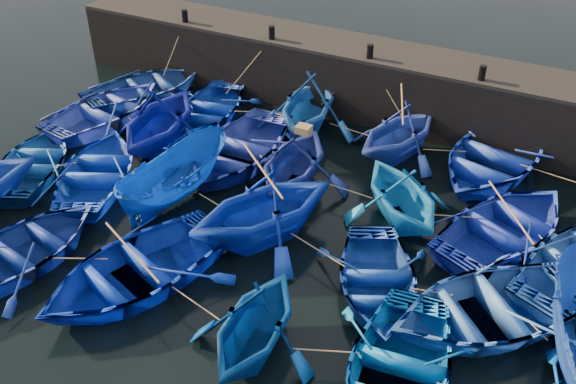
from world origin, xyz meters
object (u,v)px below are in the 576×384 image
at_px(wooden_crate, 304,129).
at_px(boat_13, 34,162).
at_px(boat_8, 237,148).
at_px(boat_0, 146,87).

bearing_deg(wooden_crate, boat_13, -159.02).
distance_m(boat_8, wooden_crate, 3.28).
distance_m(boat_0, wooden_crate, 9.22).
height_order(boat_0, wooden_crate, wooden_crate).
bearing_deg(boat_0, boat_13, 118.62).
xyz_separation_m(boat_0, boat_8, (5.78, -2.50, 0.03)).
bearing_deg(boat_8, boat_13, -147.71).
distance_m(boat_0, boat_13, 6.22).
xyz_separation_m(boat_8, boat_13, (-5.63, -3.72, -0.10)).
xyz_separation_m(boat_0, wooden_crate, (8.55, -3.00, 1.73)).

